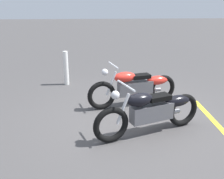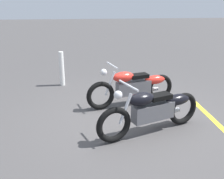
{
  "view_description": "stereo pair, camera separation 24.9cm",
  "coord_description": "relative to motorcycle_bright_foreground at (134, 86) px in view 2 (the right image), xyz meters",
  "views": [
    {
      "loc": [
        0.86,
        5.05,
        2.41
      ],
      "look_at": [
        0.51,
        0.0,
        0.65
      ],
      "focal_mm": 41.69,
      "sensor_mm": 36.0,
      "label": 1
    },
    {
      "loc": [
        1.11,
        5.02,
        2.41
      ],
      "look_at": [
        0.51,
        0.0,
        0.65
      ],
      "focal_mm": 41.69,
      "sensor_mm": 36.0,
      "label": 2
    }
  ],
  "objects": [
    {
      "name": "ground_plane",
      "position": [
        0.1,
        0.72,
        -0.46
      ],
      "size": [
        60.0,
        60.0,
        0.0
      ],
      "primitive_type": "plane",
      "color": "#474444"
    },
    {
      "name": "motorcycle_bright_foreground",
      "position": [
        0.0,
        0.0,
        0.0
      ],
      "size": [
        2.18,
        0.81,
        1.04
      ],
      "rotation": [
        0.0,
        0.0,
        0.26
      ],
      "color": "black",
      "rests_on": "ground"
    },
    {
      "name": "motorcycle_dark_foreground",
      "position": [
        -0.09,
        1.4,
        0.0
      ],
      "size": [
        2.13,
        0.92,
        1.04
      ],
      "rotation": [
        0.0,
        0.0,
        0.35
      ],
      "color": "black",
      "rests_on": "ground"
    },
    {
      "name": "bollard_post",
      "position": [
        1.79,
        -1.71,
        0.04
      ],
      "size": [
        0.14,
        0.14,
        1.0
      ],
      "primitive_type": "cylinder",
      "color": "white",
      "rests_on": "ground"
    },
    {
      "name": "parking_stripe_near",
      "position": [
        -1.5,
        1.47,
        -0.46
      ],
      "size": [
        0.2,
        3.2,
        0.01
      ],
      "primitive_type": "cube",
      "rotation": [
        0.0,
        0.0,
        1.55
      ],
      "color": "yellow",
      "rests_on": "ground"
    }
  ]
}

